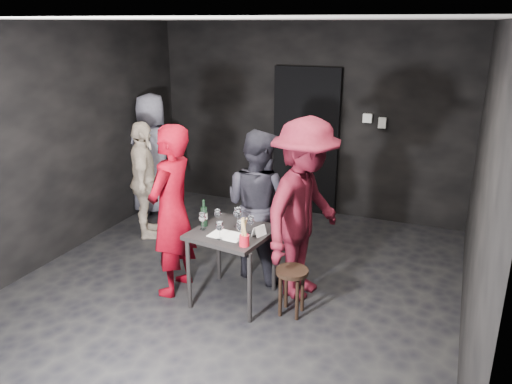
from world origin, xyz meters
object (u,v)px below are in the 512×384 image
at_px(server_red, 171,197).
at_px(stool, 292,280).
at_px(man_maroon, 305,190).
at_px(woman_black, 258,198).
at_px(bystander_cream, 144,180).
at_px(wine_bottle, 204,216).
at_px(tasting_table, 232,240).
at_px(hand_truck, 259,196).
at_px(breadstick_cup, 244,233).
at_px(bystander_grey, 152,145).

bearing_deg(server_red, stool, 91.06).
bearing_deg(man_maroon, woman_black, 80.87).
distance_m(server_red, bystander_cream, 1.53).
bearing_deg(woman_black, wine_bottle, 75.45).
relative_size(tasting_table, man_maroon, 0.33).
height_order(hand_truck, breadstick_cup, hand_truck).
relative_size(bystander_cream, breadstick_cup, 5.37).
bearing_deg(man_maroon, breadstick_cup, 162.60).
xyz_separation_m(tasting_table, breadstick_cup, (0.25, -0.27, 0.23)).
relative_size(hand_truck, man_maroon, 0.48).
bearing_deg(stool, wine_bottle, 177.70).
bearing_deg(bystander_cream, tasting_table, -152.37).
height_order(woman_black, breadstick_cup, woman_black).
relative_size(tasting_table, wine_bottle, 2.72).
bearing_deg(stool, man_maroon, 93.44).
xyz_separation_m(server_red, bystander_grey, (-1.46, 1.86, -0.02)).
distance_m(tasting_table, breadstick_cup, 0.43).
bearing_deg(woman_black, tasting_table, 102.49).
relative_size(man_maroon, breadstick_cup, 7.89).
relative_size(stool, server_red, 0.23).
distance_m(man_maroon, bystander_grey, 3.06).
distance_m(tasting_table, woman_black, 0.65).
distance_m(stool, man_maroon, 0.87).
distance_m(man_maroon, bystander_cream, 2.43).
distance_m(tasting_table, stool, 0.70).
xyz_separation_m(stool, wine_bottle, (-0.94, 0.04, 0.49)).
height_order(stool, bystander_grey, bystander_grey).
bearing_deg(tasting_table, bystander_grey, 139.41).
distance_m(server_red, man_maroon, 1.33).
distance_m(woman_black, bystander_grey, 2.44).
height_order(server_red, bystander_grey, server_red).
bearing_deg(stool, bystander_grey, 146.18).
bearing_deg(stool, hand_truck, 118.44).
bearing_deg(man_maroon, stool, -164.60).
distance_m(server_red, bystander_grey, 2.36).
bearing_deg(wine_bottle, server_red, -168.62).
relative_size(wine_bottle, breadstick_cup, 0.96).
bearing_deg(wine_bottle, breadstick_cup, -26.16).
bearing_deg(wine_bottle, tasting_table, -1.23).
xyz_separation_m(stool, server_red, (-1.27, -0.03, 0.67)).
bearing_deg(bystander_cream, hand_truck, -65.70).
bearing_deg(bystander_grey, tasting_table, 113.40).
relative_size(woman_black, wine_bottle, 6.48).
bearing_deg(wine_bottle, stool, -2.30).
xyz_separation_m(hand_truck, tasting_table, (0.73, -2.48, 0.45)).
bearing_deg(bystander_cream, server_red, -166.75).
height_order(stool, bystander_cream, bystander_cream).
bearing_deg(bystander_cream, stool, -145.80).
relative_size(tasting_table, bystander_grey, 0.37).
relative_size(stool, bystander_cream, 0.30).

